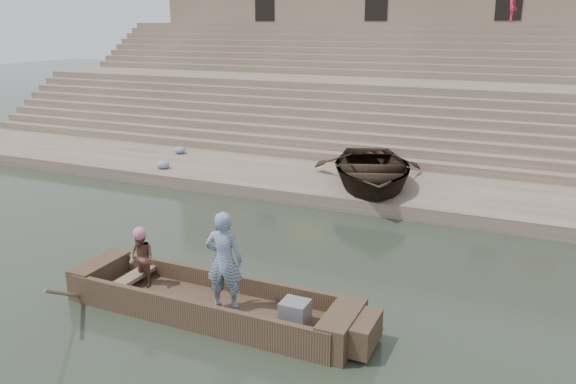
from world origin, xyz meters
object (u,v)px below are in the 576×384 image
Objects in this scene: television at (294,312)px; rowing_man at (141,258)px; main_rowboat at (210,309)px; beached_rowboat at (371,169)px; pedestrian at (514,5)px; standing_man at (224,261)px.

rowing_man is at bearing 178.21° from television.
rowing_man is (-1.57, 0.10, 0.68)m from main_rowboat.
beached_rowboat is at bearing 86.47° from rowing_man.
main_rowboat is 23.81m from pedestrian.
rowing_man is 0.70× the size of pedestrian.
rowing_man is at bearing -18.61° from standing_man.
television is 0.09× the size of beached_rowboat.
television is (1.35, 0.01, -0.71)m from standing_man.
main_rowboat is 1.73m from television.
standing_man is 0.37× the size of beached_rowboat.
main_rowboat is at bearing 176.83° from pedestrian.
rowing_man reaches higher than television.
rowing_man is at bearing 176.27° from main_rowboat.
rowing_man is at bearing -125.21° from beached_rowboat.
pedestrian is (2.95, 22.85, 4.88)m from standing_man.
beached_rowboat is (2.18, 8.18, 0.12)m from rowing_man.
television reaches higher than main_rowboat.
standing_man is 1.95m from rowing_man.
pedestrian is at bearing 81.79° from main_rowboat.
beached_rowboat is 3.02× the size of pedestrian.
television is (1.70, -0.00, 0.31)m from main_rowboat.
beached_rowboat is (-1.09, 8.28, 0.49)m from television.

